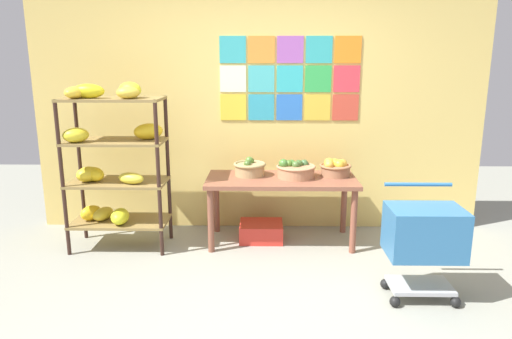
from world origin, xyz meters
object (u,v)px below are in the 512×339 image
at_px(display_table, 281,186).
at_px(fruit_basket_back_left, 335,168).
at_px(banana_shelf_unit, 112,157).
at_px(produce_crate_under_table, 261,231).
at_px(fruit_basket_centre, 250,168).
at_px(shopping_cart, 424,236).
at_px(fruit_basket_back_right, 295,170).

relative_size(display_table, fruit_basket_back_left, 4.69).
distance_m(banana_shelf_unit, produce_crate_under_table, 1.63).
distance_m(banana_shelf_unit, display_table, 1.63).
distance_m(display_table, fruit_basket_centre, 0.36).
relative_size(fruit_basket_centre, shopping_cart, 0.37).
relative_size(display_table, fruit_basket_back_right, 3.80).
bearing_deg(fruit_basket_back_left, shopping_cart, -68.25).
bearing_deg(display_table, shopping_cart, -47.62).
height_order(display_table, shopping_cart, shopping_cart).
bearing_deg(fruit_basket_centre, fruit_basket_back_right, -8.46).
relative_size(banana_shelf_unit, produce_crate_under_table, 3.68).
height_order(banana_shelf_unit, fruit_basket_back_right, banana_shelf_unit).
relative_size(fruit_basket_back_left, shopping_cart, 0.36).
distance_m(display_table, fruit_basket_back_left, 0.57).
distance_m(produce_crate_under_table, shopping_cart, 1.74).
bearing_deg(fruit_basket_back_left, produce_crate_under_table, -175.36).
bearing_deg(fruit_basket_back_right, fruit_basket_centre, 171.54).
xyz_separation_m(fruit_basket_back_right, produce_crate_under_table, (-0.33, 0.01, -0.65)).
bearing_deg(shopping_cart, banana_shelf_unit, 170.31).
distance_m(fruit_basket_back_right, produce_crate_under_table, 0.73).
distance_m(display_table, shopping_cart, 1.52).
bearing_deg(display_table, fruit_basket_back_right, 11.58).
height_order(banana_shelf_unit, shopping_cart, banana_shelf_unit).
height_order(fruit_basket_back_right, fruit_basket_back_left, fruit_basket_back_right).
relative_size(banana_shelf_unit, fruit_basket_back_right, 4.14).
bearing_deg(fruit_basket_back_right, fruit_basket_back_left, 10.29).
bearing_deg(produce_crate_under_table, fruit_basket_centre, 155.22).
relative_size(banana_shelf_unit, fruit_basket_back_left, 5.11).
height_order(fruit_basket_back_left, shopping_cart, shopping_cart).
distance_m(fruit_basket_back_left, produce_crate_under_table, 0.98).
distance_m(fruit_basket_centre, produce_crate_under_table, 0.66).
height_order(fruit_basket_centre, shopping_cart, shopping_cart).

